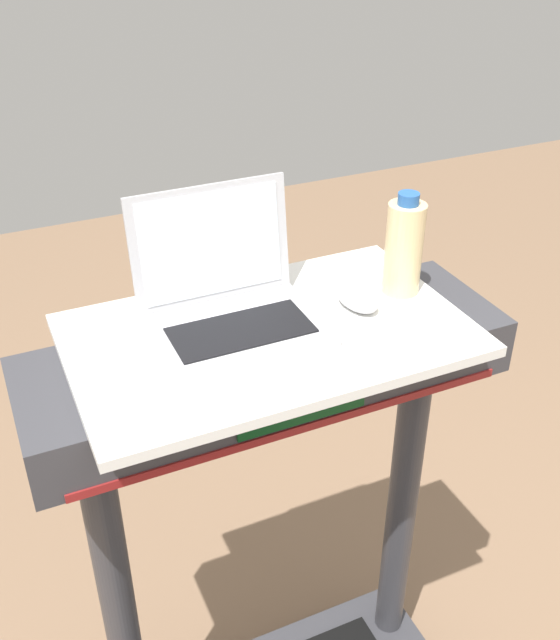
# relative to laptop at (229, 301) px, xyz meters

# --- Properties ---
(desk_board) EXTENTS (0.71, 0.44, 0.02)m
(desk_board) POSITION_rel_laptop_xyz_m (0.06, -0.05, -0.06)
(desk_board) COLOR white
(desk_board) RESTS_ON treadmill_base
(laptop) EXTENTS (0.30, 0.25, 0.23)m
(laptop) POSITION_rel_laptop_xyz_m (0.00, 0.00, 0.00)
(laptop) COLOR #B7B7BC
(laptop) RESTS_ON desk_board
(computer_mouse) EXTENTS (0.07, 0.11, 0.03)m
(computer_mouse) POSITION_rel_laptop_xyz_m (0.24, -0.04, -0.03)
(computer_mouse) COLOR #B2B2B7
(computer_mouse) RESTS_ON desk_board
(water_bottle) EXTENTS (0.07, 0.07, 0.20)m
(water_bottle) POSITION_rel_laptop_xyz_m (0.35, -0.02, 0.05)
(water_bottle) COLOR beige
(water_bottle) RESTS_ON desk_board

